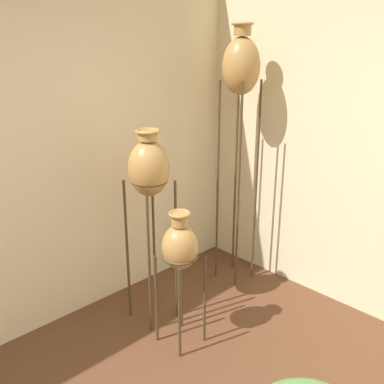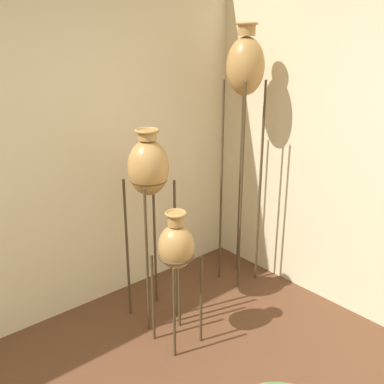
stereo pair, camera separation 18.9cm
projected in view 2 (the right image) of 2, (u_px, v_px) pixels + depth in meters
The scene contains 3 objects.
vase_stand_tall at pixel (245, 73), 3.52m from camera, with size 0.30×0.30×2.20m.
vase_stand_medium at pixel (148, 171), 3.19m from camera, with size 0.30×0.30×1.50m.
vase_stand_short at pixel (176, 248), 3.04m from camera, with size 0.26×0.26×1.01m.
Camera 2 is at (-0.85, -0.85, 2.13)m, focal length 42.00 mm.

